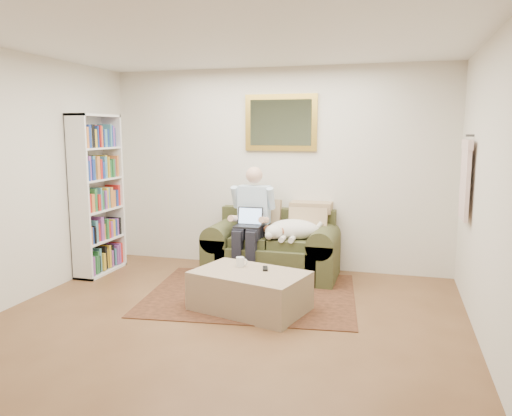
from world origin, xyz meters
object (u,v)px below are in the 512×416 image
at_px(seated_man, 250,223).
at_px(sleeping_dog, 294,229).
at_px(ottoman, 250,291).
at_px(coffee_mug, 240,262).
at_px(bookshelf, 97,195).
at_px(sofa, 272,253).
at_px(laptop, 249,221).

relative_size(seated_man, sleeping_dog, 2.04).
distance_m(ottoman, coffee_mug, 0.33).
bearing_deg(seated_man, sleeping_dog, 7.13).
relative_size(coffee_mug, bookshelf, 0.05).
relative_size(sleeping_dog, ottoman, 0.61).
distance_m(seated_man, bookshelf, 1.97).
relative_size(sofa, ottoman, 1.47).
relative_size(sofa, sleeping_dog, 2.43).
bearing_deg(sleeping_dog, seated_man, -172.87).
xyz_separation_m(coffee_mug, bookshelf, (-2.09, 0.65, 0.55)).
height_order(sofa, laptop, laptop).
height_order(sleeping_dog, coffee_mug, sleeping_dog).
relative_size(sofa, coffee_mug, 16.16).
xyz_separation_m(laptop, ottoman, (0.32, -1.05, -0.51)).
bearing_deg(sofa, laptop, -138.98).
bearing_deg(laptop, sofa, 41.02).
bearing_deg(coffee_mug, ottoman, -46.30).
height_order(seated_man, coffee_mug, seated_man).
bearing_deg(coffee_mug, sleeping_dog, 70.44).
bearing_deg(coffee_mug, bookshelf, 162.72).
distance_m(laptop, ottoman, 1.22).
bearing_deg(coffee_mug, laptop, 100.66).
distance_m(sleeping_dog, ottoman, 1.27).
height_order(sofa, coffee_mug, sofa).
height_order(sleeping_dog, bookshelf, bookshelf).
xyz_separation_m(sofa, laptop, (-0.24, -0.21, 0.43)).
height_order(laptop, coffee_mug, laptop).
xyz_separation_m(laptop, bookshelf, (-1.92, -0.25, 0.29)).
xyz_separation_m(seated_man, ottoman, (0.32, -1.12, -0.48)).
bearing_deg(coffee_mug, seated_man, 99.98).
bearing_deg(bookshelf, ottoman, -19.86).
bearing_deg(sleeping_dog, ottoman, -100.11).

